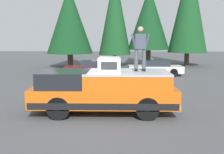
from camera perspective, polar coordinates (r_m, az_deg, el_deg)
ground_plane at (r=10.48m, az=-5.07°, el=-7.77°), size 90.00×90.00×0.00m
pickup_truck at (r=10.29m, az=-1.70°, el=-3.04°), size 2.01×5.54×1.65m
compressor_unit at (r=9.97m, az=-0.58°, el=2.71°), size 0.65×0.84×0.56m
person_on_truck_bed at (r=10.23m, az=6.08°, el=6.32°), size 0.29×0.72×1.69m
parked_car_white at (r=20.80m, az=9.35°, el=1.95°), size 1.64×4.10×1.16m
parked_car_maroon at (r=20.30m, az=-4.22°, el=1.88°), size 1.64×4.10×1.16m
conifer_far_left at (r=28.53m, az=16.18°, el=14.51°), size 3.91×3.91×10.73m
conifer_left at (r=27.77m, az=7.93°, el=12.43°), size 4.22×4.22×8.03m
conifer_center_left at (r=27.35m, az=0.61°, el=13.58°), size 3.25×3.25×9.48m
conifer_center_right at (r=26.08m, az=-9.13°, el=12.03°), size 4.40×4.40×7.75m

